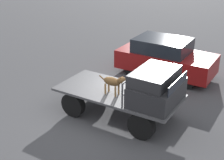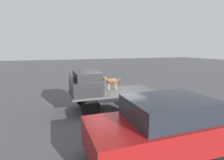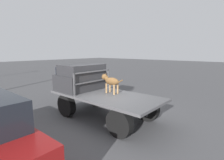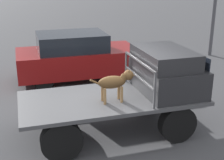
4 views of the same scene
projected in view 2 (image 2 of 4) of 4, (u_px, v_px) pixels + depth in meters
ground_plane at (112, 108)px, 8.61m from camera, size 80.00×80.00×0.00m
flatbed_truck at (112, 96)px, 8.50m from camera, size 4.03×1.89×0.89m
truck_cab at (85, 83)px, 7.94m from camera, size 1.26×1.77×1.00m
truck_headboard at (100, 81)px, 8.15m from camera, size 0.04×1.77×0.78m
dog at (110, 81)px, 8.62m from camera, size 0.99×0.27×0.71m
parked_sedan at (163, 127)px, 4.76m from camera, size 4.05×1.87×1.61m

